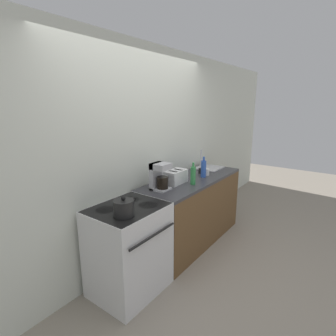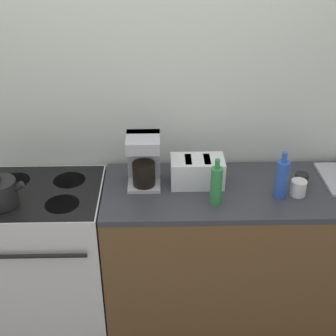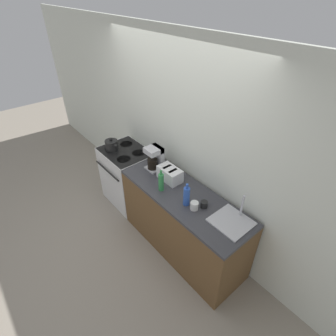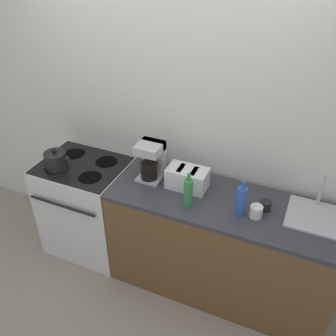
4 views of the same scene
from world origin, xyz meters
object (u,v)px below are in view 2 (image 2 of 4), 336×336
Objects in this scene: coffee_maker at (144,159)px; cup_white at (298,188)px; bottle_blue at (281,179)px; toaster at (197,171)px; bottle_green at (216,185)px; cup_black at (301,179)px; kettle at (1,193)px; stove at (47,252)px.

cup_white is (0.88, -0.15, -0.12)m from coffee_maker.
bottle_blue is 3.09× the size of cup_white.
toaster is at bearing -2.57° from coffee_maker.
bottle_green is at bearing -171.25° from bottle_blue.
coffee_maker is at bearing 177.43° from toaster.
coffee_maker is 0.94m from cup_black.
coffee_maker reaches higher than bottle_green.
bottle_blue is at bearing -18.00° from toaster.
coffee_maker is 1.13× the size of bottle_green.
cup_white is at bearing 1.99° from kettle.
stove is 1.18m from bottle_green.
stove is at bearing -175.67° from toaster.
cup_white is (0.48, 0.07, -0.07)m from bottle_green.
toaster reaches higher than cup_black.
toaster is at bearing 166.86° from cup_white.
bottle_blue reaches higher than toaster.
kettle is at bearing -174.59° from cup_black.
stove is 0.57m from kettle.
toaster is 1.11× the size of bottle_green.
toaster is 0.98× the size of coffee_maker.
coffee_maker reaches higher than stove.
kettle is 1.56m from bottle_blue.
bottle_green is (0.09, -0.21, 0.03)m from toaster.
bottle_blue is at bearing -11.93° from coffee_maker.
coffee_maker is at bearing 170.55° from cup_white.
cup_white is (1.66, 0.06, -0.03)m from kettle.
stove is 1.59m from cup_white.
bottle_blue is (0.37, 0.06, 0.00)m from bottle_green.
bottle_green is (1.18, -0.02, 0.04)m from kettle.
bottle_blue is 0.21m from cup_black.
bottle_blue reaches higher than stove.
bottle_green reaches higher than stove.
stove is 2.97× the size of toaster.
kettle is 0.73× the size of coffee_maker.
coffee_maker reaches higher than kettle.
coffee_maker is 0.46m from bottle_green.
stove is 0.88m from coffee_maker.
toaster is 0.32m from coffee_maker.
stove is at bearing 176.79° from bottle_blue.
bottle_green is (0.40, -0.22, -0.05)m from coffee_maker.
cup_black is at bearing -2.67° from toaster.
toaster is 0.59m from cup_white.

